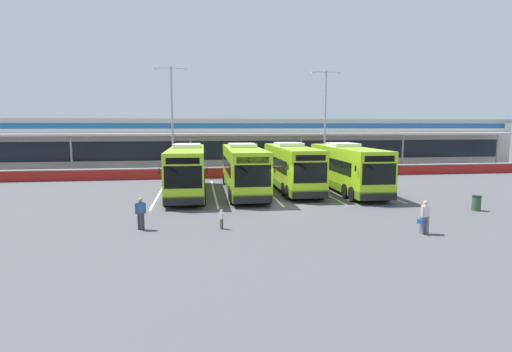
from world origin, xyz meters
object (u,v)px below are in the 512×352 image
object	(u,v)px
coach_bus_leftmost	(187,171)
pedestrian_child	(222,218)
lamp_post_west	(172,115)
coach_bus_centre	(291,168)
lamp_post_centre	(325,115)
pedestrian_with_handbag	(425,216)
pedestrian_in_dark_coat	(141,213)
litter_bin	(476,203)
coach_bus_left_centre	(243,170)
coach_bus_right_centre	(346,169)

from	to	relation	value
coach_bus_leftmost	pedestrian_child	bearing A→B (deg)	-79.74
lamp_post_west	pedestrian_child	bearing A→B (deg)	-80.48
coach_bus_leftmost	coach_bus_centre	size ratio (longest dim) A/B	1.00
coach_bus_centre	lamp_post_centre	bearing A→B (deg)	59.11
pedestrian_with_handbag	pedestrian_in_dark_coat	size ratio (longest dim) A/B	1.00
coach_bus_centre	pedestrian_with_handbag	bearing A→B (deg)	-77.27
coach_bus_centre	pedestrian_in_dark_coat	world-z (taller)	coach_bus_centre
coach_bus_leftmost	lamp_post_west	distance (m)	11.74
pedestrian_with_handbag	litter_bin	distance (m)	7.61
coach_bus_centre	pedestrian_with_handbag	distance (m)	14.69
coach_bus_left_centre	coach_bus_centre	size ratio (longest dim) A/B	1.00
litter_bin	coach_bus_left_centre	bearing A→B (deg)	147.14
coach_bus_left_centre	lamp_post_centre	bearing A→B (deg)	48.26
pedestrian_with_handbag	litter_bin	world-z (taller)	pedestrian_with_handbag
coach_bus_centre	pedestrian_child	size ratio (longest dim) A/B	12.13
coach_bus_leftmost	lamp_post_west	xyz separation A→B (m)	(-1.65, 10.72, 4.50)
coach_bus_leftmost	coach_bus_right_centre	world-z (taller)	same
pedestrian_in_dark_coat	pedestrian_child	world-z (taller)	pedestrian_in_dark_coat
pedestrian_with_handbag	pedestrian_child	world-z (taller)	pedestrian_with_handbag
coach_bus_leftmost	coach_bus_right_centre	xyz separation A→B (m)	(12.55, -0.23, 0.00)
pedestrian_child	lamp_post_west	bearing A→B (deg)	99.52
pedestrian_in_dark_coat	lamp_post_west	distance (m)	21.83
coach_bus_left_centre	pedestrian_child	bearing A→B (deg)	-102.15
coach_bus_right_centre	litter_bin	bearing A→B (deg)	-58.61
lamp_post_centre	pedestrian_child	bearing A→B (deg)	-119.34
coach_bus_leftmost	coach_bus_left_centre	xyz separation A→B (m)	(4.30, -0.03, 0.00)
coach_bus_centre	coach_bus_leftmost	bearing A→B (deg)	-172.29
pedestrian_child	lamp_post_centre	distance (m)	26.12
pedestrian_in_dark_coat	lamp_post_west	bearing A→B (deg)	88.95
coach_bus_left_centre	pedestrian_child	size ratio (longest dim) A/B	12.13
lamp_post_centre	coach_bus_centre	bearing A→B (deg)	-120.89
coach_bus_centre	coach_bus_right_centre	bearing A→B (deg)	-17.96
lamp_post_centre	coach_bus_leftmost	bearing A→B (deg)	-141.86
lamp_post_centre	litter_bin	xyz separation A→B (m)	(3.25, -20.04, -5.82)
coach_bus_centre	pedestrian_in_dark_coat	bearing A→B (deg)	-131.94
pedestrian_in_dark_coat	lamp_post_west	size ratio (longest dim) A/B	0.15
pedestrian_with_handbag	litter_bin	xyz separation A→B (m)	(6.13, 4.49, -0.39)
coach_bus_centre	pedestrian_with_handbag	world-z (taller)	coach_bus_centre
coach_bus_left_centre	pedestrian_in_dark_coat	size ratio (longest dim) A/B	7.52
lamp_post_centre	litter_bin	bearing A→B (deg)	-80.78
coach_bus_leftmost	pedestrian_in_dark_coat	xyz separation A→B (m)	(-2.04, -10.43, -0.91)
coach_bus_centre	pedestrian_child	xyz separation A→B (m)	(-6.37, -12.00, -1.24)
litter_bin	pedestrian_child	bearing A→B (deg)	-172.12
pedestrian_in_dark_coat	lamp_post_centre	size ratio (longest dim) A/B	0.15
coach_bus_right_centre	pedestrian_child	xyz separation A→B (m)	(-10.58, -10.63, -1.24)
coach_bus_centre	coach_bus_right_centre	xyz separation A→B (m)	(4.20, -1.36, 0.00)
coach_bus_right_centre	pedestrian_child	size ratio (longest dim) A/B	12.13
pedestrian_with_handbag	lamp_post_centre	distance (m)	25.28
pedestrian_in_dark_coat	lamp_post_centre	distance (m)	27.85
pedestrian_with_handbag	lamp_post_centre	world-z (taller)	lamp_post_centre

